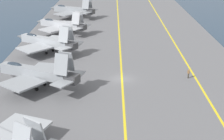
% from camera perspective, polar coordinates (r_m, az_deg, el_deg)
% --- Properties ---
extents(ground_plane, '(2000.00, 2000.00, 0.00)m').
position_cam_1_polar(ground_plane, '(60.58, 1.66, -1.85)').
color(ground_plane, '#23384C').
extents(carrier_deck, '(214.19, 47.55, 0.40)m').
position_cam_1_polar(carrier_deck, '(60.51, 1.66, -1.68)').
color(carrier_deck, slate).
rests_on(carrier_deck, ground).
extents(deck_stripe_foul_line, '(192.77, 0.99, 0.01)m').
position_cam_1_polar(deck_stripe_foul_line, '(62.15, 13.81, -1.47)').
color(deck_stripe_foul_line, yellow).
rests_on(deck_stripe_foul_line, carrier_deck).
extents(deck_stripe_centerline, '(192.77, 0.36, 0.01)m').
position_cam_1_polar(deck_stripe_centerline, '(60.43, 1.66, -1.50)').
color(deck_stripe_centerline, yellow).
rests_on(deck_stripe_centerline, carrier_deck).
extents(parked_jet_third, '(13.12, 16.48, 6.76)m').
position_cam_1_polar(parked_jet_third, '(57.29, -12.57, -0.41)').
color(parked_jet_third, gray).
rests_on(parked_jet_third, carrier_deck).
extents(parked_jet_fourth, '(13.91, 16.03, 6.49)m').
position_cam_1_polar(parked_jet_fourth, '(75.53, -10.84, 4.70)').
color(parked_jet_fourth, '#9EA3A8').
rests_on(parked_jet_fourth, carrier_deck).
extents(parked_jet_fifth, '(13.27, 15.40, 6.19)m').
position_cam_1_polar(parked_jet_fifth, '(91.39, -8.43, 7.49)').
color(parked_jet_fifth, '#A8AAAF').
rests_on(parked_jet_fifth, carrier_deck).
extents(parked_jet_sixth, '(13.91, 15.98, 6.46)m').
position_cam_1_polar(parked_jet_sixth, '(110.59, -6.62, 9.90)').
color(parked_jet_sixth, gray).
rests_on(parked_jet_sixth, carrier_deck).
extents(crew_brown_vest, '(0.41, 0.46, 1.78)m').
position_cam_1_polar(crew_brown_vest, '(61.86, 12.61, -0.50)').
color(crew_brown_vest, '#383328').
rests_on(crew_brown_vest, carrier_deck).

